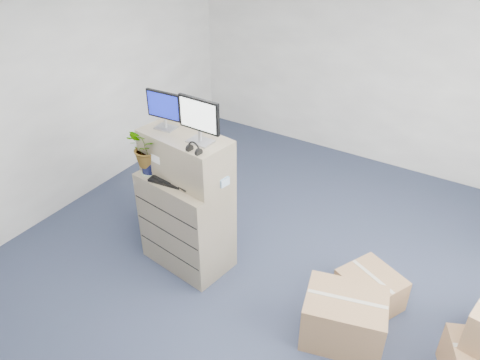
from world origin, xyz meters
name	(u,v)px	position (x,y,z in m)	size (l,w,h in m)	color
ground	(254,296)	(0.00, 0.00, 0.00)	(7.00, 7.00, 0.00)	#252D43
wall_back	(381,73)	(0.00, 3.51, 1.40)	(6.00, 0.02, 2.80)	beige
filing_cabinet_lower	(187,221)	(-0.93, 0.10, 0.56)	(0.95, 0.58, 1.11)	gray
filing_cabinet_upper	(186,156)	(-0.92, 0.15, 1.35)	(0.95, 0.48, 0.48)	gray
monitor_left	(164,108)	(-1.18, 0.18, 1.81)	(0.40, 0.16, 0.39)	#99999E
monitor_right	(199,118)	(-0.70, 0.12, 1.84)	(0.45, 0.18, 0.45)	#99999E
headphones	(194,149)	(-0.63, -0.07, 1.63)	(0.14, 0.14, 0.02)	black
keyboard	(175,181)	(-0.95, -0.01, 1.12)	(0.52, 0.22, 0.03)	black
mouse	(202,191)	(-0.61, -0.01, 1.13)	(0.10, 0.06, 0.03)	silver
water_bottle	(189,165)	(-0.89, 0.15, 1.26)	(0.08, 0.08, 0.30)	gray
phone_dock	(186,172)	(-0.92, 0.15, 1.16)	(0.08, 0.07, 0.16)	silver
external_drive	(215,184)	(-0.57, 0.15, 1.14)	(0.20, 0.15, 0.06)	black
tissue_box	(218,179)	(-0.53, 0.15, 1.21)	(0.23, 0.11, 0.08)	#3B86C9
potted_plant	(148,153)	(-1.30, 0.00, 1.35)	(0.50, 0.53, 0.42)	#98AE8C
office_chair	(178,199)	(-1.43, 0.55, 0.40)	(0.77, 0.72, 0.80)	slate
cardboard_boxes	(429,325)	(1.67, 0.32, 0.28)	(2.21, 1.39, 0.81)	#99774A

